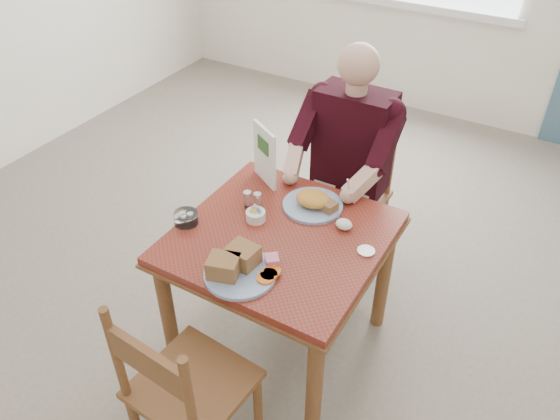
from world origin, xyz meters
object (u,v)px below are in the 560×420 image
Objects in this scene: table at (281,252)px; chair_near at (185,391)px; diner at (347,152)px; chair_far at (349,194)px; far_plate at (314,202)px; near_plate at (238,266)px.

table is 0.97× the size of chair_near.
diner is at bearing 90.00° from table.
far_plate is at bearing -86.05° from chair_far.
table is 0.34m from near_plate.
chair_far is 1.53m from chair_near.
far_plate is (0.04, 0.25, 0.14)m from table.
diner reaches higher than chair_far.
near_plate is at bearing 92.20° from chair_near.
table is 2.66× the size of near_plate.
table is 0.97× the size of chair_far.
chair_far is at bearing 90.00° from table.
table is at bearing -98.41° from far_plate.
chair_far is at bearing 89.76° from chair_near.
diner is (0.01, 1.44, 0.33)m from chair_near.
chair_near is at bearing -87.80° from near_plate.
table is at bearing 85.72° from near_plate.
chair_far is 0.34m from diner.
chair_far is at bearing 90.01° from diner.
near_plate is (-0.02, -1.10, 0.31)m from chair_far.
diner reaches higher than near_plate.
table is 0.75m from chair_near.
table is 0.73m from diner.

